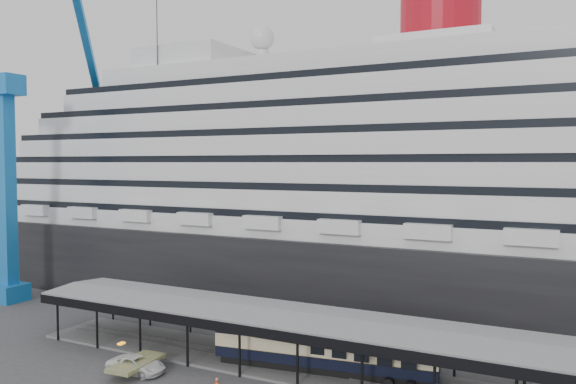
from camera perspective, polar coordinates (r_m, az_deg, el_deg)
cruise_ship at (r=76.93m, az=9.20°, el=2.28°), size 130.00×30.00×43.90m
platform_canopy at (r=54.54m, az=0.08°, el=-15.05°), size 56.00×9.18×5.30m
crane_blue at (r=85.91m, az=-26.04°, el=3.16°), size 22.63×19.19×47.60m
port_truck at (r=55.45m, az=-15.15°, el=-16.59°), size 5.67×2.90×1.53m
pullman_carriage at (r=53.10m, az=3.61°, el=-15.44°), size 20.73×5.34×20.19m
traffic_cone_left at (r=51.95m, az=-7.26°, el=-18.40°), size 0.36×0.36×0.66m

